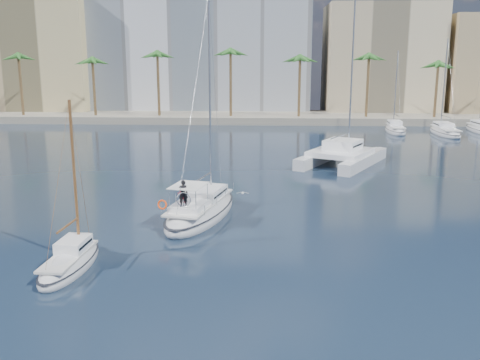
{
  "coord_description": "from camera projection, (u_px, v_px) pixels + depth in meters",
  "views": [
    {
      "loc": [
        0.97,
        -31.7,
        10.53
      ],
      "look_at": [
        -0.6,
        1.5,
        2.95
      ],
      "focal_mm": 40.0,
      "sensor_mm": 36.0,
      "label": 1
    }
  ],
  "objects": [
    {
      "name": "catamaran",
      "position": [
        342.0,
        153.0,
        54.24
      ],
      "size": [
        10.49,
        12.85,
        16.83
      ],
      "rotation": [
        0.0,
        0.0,
        -0.49
      ],
      "color": "silver",
      "rests_on": "ground"
    },
    {
      "name": "building_beige",
      "position": [
        380.0,
        61.0,
        98.2
      ],
      "size": [
        20.0,
        14.0,
        20.0
      ],
      "primitive_type": "cube",
      "color": "beige",
      "rests_on": "ground"
    },
    {
      "name": "ground",
      "position": [
        248.0,
        232.0,
        33.26
      ],
      "size": [
        160.0,
        160.0,
        0.0
      ],
      "primitive_type": "plane",
      "color": "black",
      "rests_on": "ground"
    },
    {
      "name": "building_modern",
      "position": [
        198.0,
        40.0,
        101.79
      ],
      "size": [
        42.0,
        16.0,
        28.0
      ],
      "primitive_type": "cube",
      "color": "silver",
      "rests_on": "ground"
    },
    {
      "name": "quay",
      "position": [
        260.0,
        117.0,
        92.53
      ],
      "size": [
        120.0,
        14.0,
        1.2
      ],
      "primitive_type": "cube",
      "color": "gray",
      "rests_on": "ground"
    },
    {
      "name": "small_sloop",
      "position": [
        70.0,
        262.0,
        27.33
      ],
      "size": [
        2.29,
        6.37,
        9.03
      ],
      "rotation": [
        0.0,
        0.0,
        -0.05
      ],
      "color": "silver",
      "rests_on": "ground"
    },
    {
      "name": "palm_left",
      "position": [
        54.0,
        60.0,
        88.05
      ],
      "size": [
        3.6,
        3.6,
        12.3
      ],
      "color": "brown",
      "rests_on": "ground"
    },
    {
      "name": "building_tan_left",
      "position": [
        36.0,
        56.0,
        99.94
      ],
      "size": [
        22.0,
        14.0,
        22.0
      ],
      "primitive_type": "cube",
      "color": "tan",
      "rests_on": "ground"
    },
    {
      "name": "moored_yacht_a",
      "position": [
        395.0,
        132.0,
        78.11
      ],
      "size": [
        3.37,
        9.52,
        11.9
      ],
      "primitive_type": null,
      "rotation": [
        0.0,
        0.0,
        -0.07
      ],
      "color": "silver",
      "rests_on": "ground"
    },
    {
      "name": "main_sloop",
      "position": [
        201.0,
        210.0,
        36.21
      ],
      "size": [
        5.51,
        10.82,
        15.36
      ],
      "rotation": [
        0.0,
        0.0,
        -0.22
      ],
      "color": "silver",
      "rests_on": "ground"
    },
    {
      "name": "palm_centre",
      "position": [
        260.0,
        60.0,
        86.49
      ],
      "size": [
        3.6,
        3.6,
        12.3
      ],
      "color": "brown",
      "rests_on": "ground"
    },
    {
      "name": "palm_right",
      "position": [
        473.0,
        60.0,
        84.92
      ],
      "size": [
        3.6,
        3.6,
        12.3
      ],
      "color": "brown",
      "rests_on": "ground"
    },
    {
      "name": "seagull",
      "position": [
        243.0,
        193.0,
        39.26
      ],
      "size": [
        0.92,
        0.4,
        0.17
      ],
      "color": "silver",
      "rests_on": "ground"
    },
    {
      "name": "moored_yacht_b",
      "position": [
        445.0,
        134.0,
        75.87
      ],
      "size": [
        3.32,
        10.83,
        13.72
      ],
      "primitive_type": null,
      "rotation": [
        0.0,
        0.0,
        -0.02
      ],
      "color": "silver",
      "rests_on": "ground"
    }
  ]
}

